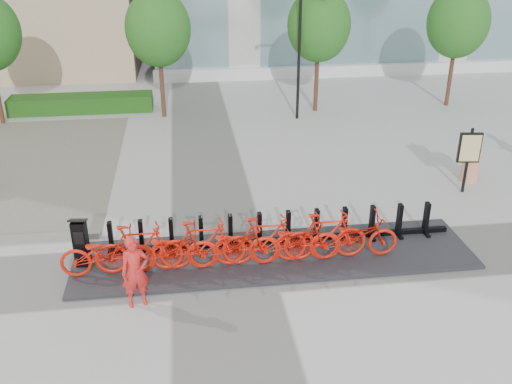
{
  "coord_description": "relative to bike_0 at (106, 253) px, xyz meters",
  "views": [
    {
      "loc": [
        -0.73,
        -11.39,
        7.3
      ],
      "look_at": [
        1.0,
        1.5,
        1.2
      ],
      "focal_mm": 40.0,
      "sensor_mm": 36.0,
      "label": 1
    }
  ],
  "objects": [
    {
      "name": "tree_1",
      "position": [
        1.1,
        12.05,
        2.96
      ],
      "size": [
        2.6,
        2.6,
        5.1
      ],
      "color": "#4C2C19",
      "rests_on": "ground"
    },
    {
      "name": "bike_2",
      "position": [
        1.44,
        0.0,
        0.0
      ],
      "size": [
        2.08,
        0.72,
        1.09
      ],
      "primitive_type": "imported",
      "rotation": [
        0.0,
        0.0,
        1.57
      ],
      "color": "red",
      "rests_on": "dock_pad"
    },
    {
      "name": "map_sign",
      "position": [
        10.13,
        3.29,
        0.71
      ],
      "size": [
        0.66,
        0.19,
        2.01
      ],
      "rotation": [
        0.0,
        0.0,
        -0.14
      ],
      "color": "black",
      "rests_on": "ground"
    },
    {
      "name": "bike_3",
      "position": [
        2.16,
        0.0,
        0.06
      ],
      "size": [
        2.01,
        0.57,
        1.21
      ],
      "primitive_type": "imported",
      "rotation": [
        0.0,
        0.0,
        1.57
      ],
      "color": "red",
      "rests_on": "dock_pad"
    },
    {
      "name": "streetlamp",
      "position": [
        6.6,
        11.05,
        2.51
      ],
      "size": [
        2.0,
        0.2,
        5.0
      ],
      "color": "black",
      "rests_on": "ground"
    },
    {
      "name": "worker_red",
      "position": [
        0.72,
        -1.14,
        0.18
      ],
      "size": [
        0.66,
        0.51,
        1.61
      ],
      "primitive_type": "imported",
      "rotation": [
        0.0,
        0.0,
        0.24
      ],
      "color": "red",
      "rests_on": "ground"
    },
    {
      "name": "bike_0",
      "position": [
        0.0,
        0.0,
        0.0
      ],
      "size": [
        2.08,
        0.72,
        1.09
      ],
      "primitive_type": "imported",
      "rotation": [
        0.0,
        0.0,
        1.57
      ],
      "color": "red",
      "rests_on": "dock_pad"
    },
    {
      "name": "bike_4",
      "position": [
        2.88,
        0.0,
        0.0
      ],
      "size": [
        2.08,
        0.72,
        1.09
      ],
      "primitive_type": "imported",
      "rotation": [
        0.0,
        0.0,
        1.57
      ],
      "color": "red",
      "rests_on": "dock_pad"
    },
    {
      "name": "tree_3",
      "position": [
        13.6,
        12.05,
        2.96
      ],
      "size": [
        2.6,
        2.6,
        5.1
      ],
      "color": "#4C2C19",
      "rests_on": "ground"
    },
    {
      "name": "bike_6",
      "position": [
        4.32,
        0.0,
        0.0
      ],
      "size": [
        2.08,
        0.72,
        1.09
      ],
      "primitive_type": "imported",
      "rotation": [
        0.0,
        0.0,
        1.57
      ],
      "color": "red",
      "rests_on": "dock_pad"
    },
    {
      "name": "bike_7",
      "position": [
        5.04,
        0.0,
        0.06
      ],
      "size": [
        2.01,
        0.57,
        1.21
      ],
      "primitive_type": "imported",
      "rotation": [
        0.0,
        0.0,
        1.57
      ],
      "color": "red",
      "rests_on": "dock_pad"
    },
    {
      "name": "bike_8",
      "position": [
        5.76,
        0.0,
        0.0
      ],
      "size": [
        2.08,
        0.72,
        1.09
      ],
      "primitive_type": "imported",
      "rotation": [
        0.0,
        0.0,
        1.57
      ],
      "color": "red",
      "rests_on": "dock_pad"
    },
    {
      "name": "bike_5",
      "position": [
        3.6,
        0.0,
        0.06
      ],
      "size": [
        2.01,
        0.57,
        1.21
      ],
      "primitive_type": "imported",
      "rotation": [
        0.0,
        0.0,
        1.57
      ],
      "color": "red",
      "rests_on": "dock_pad"
    },
    {
      "name": "bike_1",
      "position": [
        0.72,
        0.0,
        0.06
      ],
      "size": [
        2.01,
        0.57,
        1.21
      ],
      "primitive_type": "imported",
      "rotation": [
        0.0,
        0.0,
        1.57
      ],
      "color": "red",
      "rests_on": "dock_pad"
    },
    {
      "name": "kiosk",
      "position": [
        -0.62,
        0.48,
        0.05
      ],
      "size": [
        0.41,
        0.36,
        1.25
      ],
      "rotation": [
        0.0,
        0.0,
        -0.11
      ],
      "color": "black",
      "rests_on": "dock_pad"
    },
    {
      "name": "tree_2",
      "position": [
        7.6,
        12.05,
        2.96
      ],
      "size": [
        2.6,
        2.6,
        5.1
      ],
      "color": "#4C2C19",
      "rests_on": "ground"
    },
    {
      "name": "dock_pad",
      "position": [
        3.9,
        0.35,
        -0.59
      ],
      "size": [
        9.6,
        2.4,
        0.08
      ],
      "primitive_type": "cube",
      "color": "#27272D",
      "rests_on": "ground"
    },
    {
      "name": "ground",
      "position": [
        2.6,
        0.05,
        -0.63
      ],
      "size": [
        120.0,
        120.0,
        0.0
      ],
      "primitive_type": "plane",
      "color": "#B9B9B9"
    },
    {
      "name": "dock_rail_posts",
      "position": [
        3.96,
        0.82,
        -0.12
      ],
      "size": [
        8.02,
        0.5,
        0.85
      ],
      "primitive_type": null,
      "color": "black",
      "rests_on": "dock_pad"
    },
    {
      "name": "hedge_b",
      "position": [
        -2.4,
        13.25,
        -0.28
      ],
      "size": [
        6.0,
        1.2,
        0.7
      ],
      "primitive_type": "cube",
      "color": "#225017",
      "rests_on": "ground"
    },
    {
      "name": "construction_barrel",
      "position": [
        10.69,
        4.05,
        -0.11
      ],
      "size": [
        0.65,
        0.65,
        1.02
      ],
      "primitive_type": "cylinder",
      "rotation": [
        0.0,
        0.0,
        0.25
      ],
      "color": "#DB4D15",
      "rests_on": "ground"
    }
  ]
}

